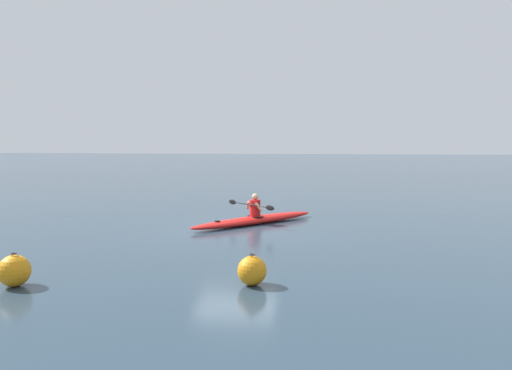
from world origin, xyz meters
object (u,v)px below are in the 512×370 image
Objects in this scene: kayak at (255,220)px; kayaker at (255,206)px; mooring_buoy_white_far at (252,271)px; mooring_buoy_orange_mid at (14,271)px.

kayak is 0.46m from kayaker.
kayak is 2.39× the size of kayaker.
kayaker is at bearing -83.20° from mooring_buoy_white_far.
kayaker is at bearing 47.11° from kayak.
mooring_buoy_orange_mid reaches higher than kayak.
kayak is at bearing -116.12° from mooring_buoy_orange_mid.
mooring_buoy_orange_mid is (3.70, 7.55, -0.29)m from kayaker.
kayak is 8.42m from mooring_buoy_orange_mid.
kayaker is 8.41m from mooring_buoy_orange_mid.
mooring_buoy_white_far is at bearing -171.88° from mooring_buoy_orange_mid.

